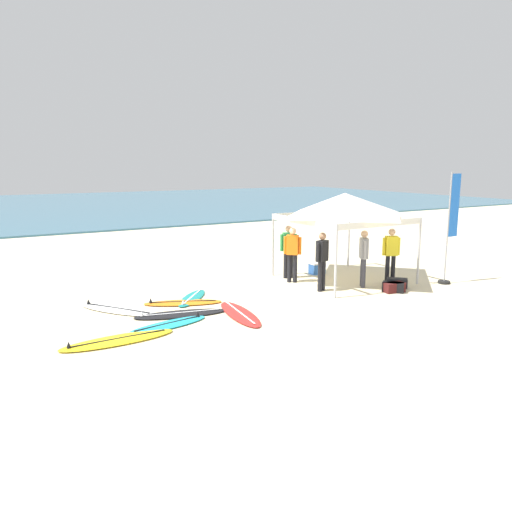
# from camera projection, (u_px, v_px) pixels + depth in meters

# --- Properties ---
(ground_plane) EXTENTS (80.00, 80.00, 0.00)m
(ground_plane) POSITION_uv_depth(u_px,v_px,m) (268.00, 295.00, 13.91)
(ground_plane) COLOR beige
(sea) EXTENTS (80.00, 36.00, 0.10)m
(sea) POSITION_uv_depth(u_px,v_px,m) (64.00, 206.00, 42.36)
(sea) COLOR #386B84
(sea) RESTS_ON ground
(canopy_tent) EXTENTS (3.34, 3.34, 2.75)m
(canopy_tent) POSITION_uv_depth(u_px,v_px,m) (345.00, 205.00, 15.32)
(canopy_tent) COLOR #B7B7BC
(canopy_tent) RESTS_ON ground
(surfboard_red) EXTENTS (0.90, 2.31, 0.19)m
(surfboard_red) POSITION_uv_depth(u_px,v_px,m) (240.00, 314.00, 12.06)
(surfboard_red) COLOR red
(surfboard_red) RESTS_ON ground
(surfboard_teal) EXTENTS (1.55, 1.68, 0.19)m
(surfboard_teal) POSITION_uv_depth(u_px,v_px,m) (192.00, 298.00, 13.47)
(surfboard_teal) COLOR #19847F
(surfboard_teal) RESTS_ON ground
(surfboard_white) EXTENTS (1.84, 2.25, 0.19)m
(surfboard_white) POSITION_uv_depth(u_px,v_px,m) (117.00, 309.00, 12.42)
(surfboard_white) COLOR white
(surfboard_white) RESTS_ON ground
(surfboard_yellow) EXTENTS (2.41, 0.72, 0.19)m
(surfboard_yellow) POSITION_uv_depth(u_px,v_px,m) (118.00, 340.00, 10.26)
(surfboard_yellow) COLOR yellow
(surfboard_yellow) RESTS_ON ground
(surfboard_black) EXTENTS (2.33, 1.09, 0.19)m
(surfboard_black) POSITION_uv_depth(u_px,v_px,m) (180.00, 314.00, 12.04)
(surfboard_black) COLOR black
(surfboard_black) RESTS_ON ground
(surfboard_cyan) EXTENTS (2.05, 0.88, 0.19)m
(surfboard_cyan) POSITION_uv_depth(u_px,v_px,m) (168.00, 325.00, 11.24)
(surfboard_cyan) COLOR #23B2CC
(surfboard_cyan) RESTS_ON ground
(surfboard_orange) EXTENTS (2.10, 1.29, 0.19)m
(surfboard_orange) POSITION_uv_depth(u_px,v_px,m) (183.00, 303.00, 13.01)
(surfboard_orange) COLOR orange
(surfboard_orange) RESTS_ON ground
(person_grey) EXTENTS (0.38, 0.48, 1.71)m
(person_grey) POSITION_uv_depth(u_px,v_px,m) (364.00, 255.00, 14.64)
(person_grey) COLOR #383842
(person_grey) RESTS_ON ground
(person_green) EXTENTS (0.52, 0.33, 1.71)m
(person_green) POSITION_uv_depth(u_px,v_px,m) (288.00, 248.00, 15.79)
(person_green) COLOR black
(person_green) RESTS_ON ground
(person_yellow) EXTENTS (0.50, 0.35, 1.71)m
(person_yellow) POSITION_uv_depth(u_px,v_px,m) (391.00, 252.00, 15.05)
(person_yellow) COLOR black
(person_yellow) RESTS_ON ground
(person_orange) EXTENTS (0.43, 0.40, 1.71)m
(person_orange) POSITION_uv_depth(u_px,v_px,m) (292.00, 251.00, 15.22)
(person_orange) COLOR black
(person_orange) RESTS_ON ground
(person_black) EXTENTS (0.52, 0.34, 1.71)m
(person_black) POSITION_uv_depth(u_px,v_px,m) (322.00, 257.00, 14.19)
(person_black) COLOR black
(person_black) RESTS_ON ground
(banner_flag) EXTENTS (0.60, 0.36, 3.40)m
(banner_flag) POSITION_uv_depth(u_px,v_px,m) (450.00, 233.00, 15.01)
(banner_flag) COLOR #99999E
(banner_flag) RESTS_ON ground
(gear_bag_near_tent) EXTENTS (0.65, 0.65, 0.28)m
(gear_bag_near_tent) POSITION_uv_depth(u_px,v_px,m) (397.00, 283.00, 14.71)
(gear_bag_near_tent) COLOR #232328
(gear_bag_near_tent) RESTS_ON ground
(gear_bag_by_pole) EXTENTS (0.63, 0.67, 0.28)m
(gear_bag_by_pole) POSITION_uv_depth(u_px,v_px,m) (393.00, 287.00, 14.23)
(gear_bag_by_pole) COLOR black
(gear_bag_by_pole) RESTS_ON ground
(gear_bag_on_sand) EXTENTS (0.64, 0.41, 0.28)m
(gear_bag_on_sand) POSITION_uv_depth(u_px,v_px,m) (394.00, 287.00, 14.20)
(gear_bag_on_sand) COLOR #4C1919
(gear_bag_on_sand) RESTS_ON ground
(cooler_box) EXTENTS (0.50, 0.36, 0.39)m
(cooler_box) POSITION_uv_depth(u_px,v_px,m) (317.00, 268.00, 16.54)
(cooler_box) COLOR #2D60B7
(cooler_box) RESTS_ON ground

